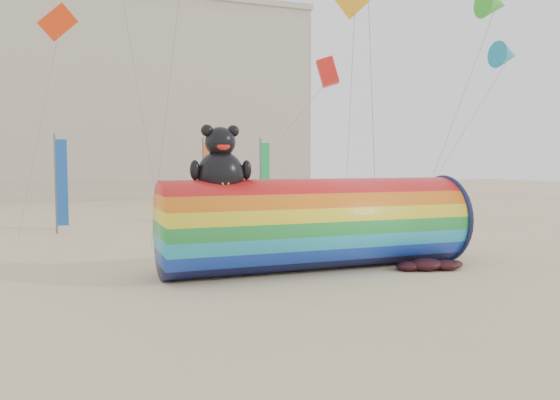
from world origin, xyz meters
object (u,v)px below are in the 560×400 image
object	(u,v)px
windsock_assembly	(316,221)
kite_handler	(406,242)
hotel_building	(12,97)
fabric_bundle	(430,265)

from	to	relation	value
windsock_assembly	kite_handler	bearing A→B (deg)	-3.70
hotel_building	windsock_assembly	distance (m)	47.81
kite_handler	hotel_building	bearing A→B (deg)	-87.27
fabric_bundle	kite_handler	bearing A→B (deg)	94.95
kite_handler	fabric_bundle	size ratio (longest dim) A/B	0.60
kite_handler	fabric_bundle	bearing A→B (deg)	76.91
kite_handler	windsock_assembly	bearing A→B (deg)	-21.74
windsock_assembly	kite_handler	xyz separation A→B (m)	(3.51, -0.23, -0.88)
hotel_building	windsock_assembly	xyz separation A→B (m)	(13.64, -45.00, -8.65)
hotel_building	fabric_bundle	xyz separation A→B (m)	(17.27, -46.57, -10.14)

